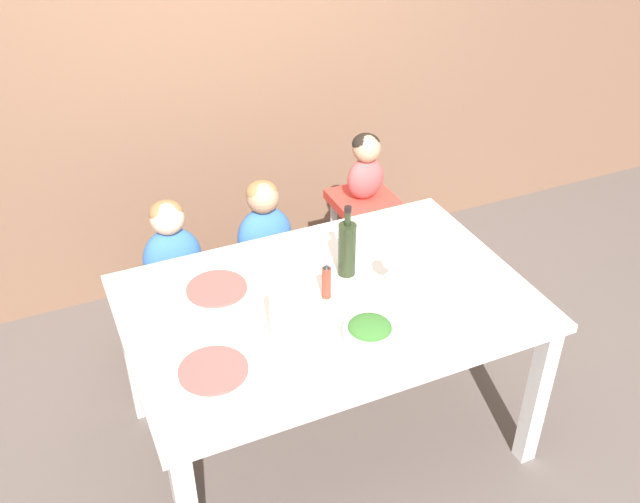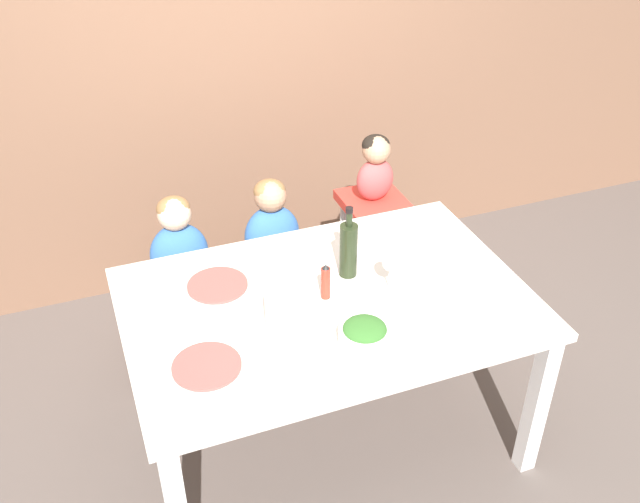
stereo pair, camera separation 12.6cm
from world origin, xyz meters
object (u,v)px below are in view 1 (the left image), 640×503
person_child_left (171,246)px  dinner_plate_back_left (217,288)px  chair_far_center (267,275)px  person_child_center (264,225)px  paper_towel_roll (284,313)px  person_baby_right (366,163)px  dinner_plate_front_left (213,370)px  wine_bottle (347,248)px  salad_bowl_large (369,333)px  wine_glass_near (390,260)px  chair_right_highchair (364,225)px  chair_far_left (178,298)px

person_child_left → dinner_plate_back_left: (0.06, -0.53, 0.10)m
chair_far_center → person_child_center: bearing=90.0°
paper_towel_roll → dinner_plate_back_left: bearing=110.7°
person_child_left → dinner_plate_back_left: 0.55m
person_baby_right → dinner_plate_front_left: size_ratio=1.42×
paper_towel_roll → dinner_plate_front_left: paper_towel_roll is taller
wine_bottle → salad_bowl_large: wine_bottle is taller
person_child_center → wine_bottle: (0.13, -0.64, 0.22)m
chair_far_center → salad_bowl_large: salad_bowl_large is taller
wine_glass_near → salad_bowl_large: size_ratio=0.95×
person_baby_right → dinner_plate_back_left: person_baby_right is taller
chair_right_highchair → dinner_plate_back_left: size_ratio=2.84×
wine_bottle → person_child_center: bearing=101.5°
dinner_plate_back_left → person_child_left: bearing=96.9°
chair_far_center → paper_towel_roll: 1.08m
chair_far_center → salad_bowl_large: 1.16m
chair_far_center → person_child_center: 0.30m
person_child_left → salad_bowl_large: size_ratio=2.43×
chair_far_left → chair_far_center: size_ratio=1.00×
wine_bottle → paper_towel_roll: wine_bottle is taller
person_child_left → paper_towel_roll: paper_towel_roll is taller
person_child_left → person_baby_right: size_ratio=1.32×
wine_glass_near → person_child_left: bearing=131.8°
chair_far_center → paper_towel_roll: size_ratio=1.99×
wine_bottle → dinner_plate_front_left: 0.77m
person_baby_right → wine_bottle: (-0.42, -0.64, 0.00)m
person_child_left → wine_bottle: wine_bottle is taller
paper_towel_roll → wine_glass_near: bearing=13.8°
person_child_left → chair_right_highchair: bearing=-0.1°
chair_far_left → salad_bowl_large: salad_bowl_large is taller
chair_right_highchair → wine_bottle: (-0.42, -0.64, 0.36)m
chair_far_left → wine_glass_near: wine_glass_near is taller
person_child_center → salad_bowl_large: size_ratio=2.43×
chair_far_left → salad_bowl_large: 1.25m
chair_far_center → person_baby_right: bearing=0.2°
chair_far_left → wine_glass_near: bearing=-48.2°
chair_right_highchair → wine_bottle: bearing=-122.9°
salad_bowl_large → person_child_center: bearing=90.9°
chair_far_center → wine_glass_near: 0.98m
chair_right_highchair → dinner_plate_back_left: 1.11m
chair_far_center → chair_right_highchair: bearing=0.0°
chair_far_center → dinner_plate_front_left: size_ratio=1.82×
chair_far_left → dinner_plate_front_left: dinner_plate_front_left is taller
person_baby_right → dinner_plate_front_left: 1.48m
person_baby_right → salad_bowl_large: bearing=-116.4°
dinner_plate_front_left → dinner_plate_back_left: same height
person_child_center → chair_far_left: bearing=-179.9°
chair_right_highchair → dinner_plate_front_left: (-1.09, -0.98, 0.24)m
wine_glass_near → salad_bowl_large: 0.37m
dinner_plate_front_left → dinner_plate_back_left: bearing=71.4°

